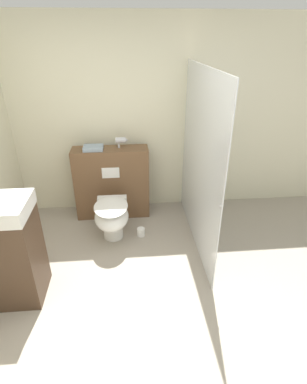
{
  "coord_description": "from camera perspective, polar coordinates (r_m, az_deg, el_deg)",
  "views": [
    {
      "loc": [
        -0.05,
        -1.82,
        2.24
      ],
      "look_at": [
        0.23,
        1.23,
        0.62
      ],
      "focal_mm": 28.0,
      "sensor_mm": 36.0,
      "label": 1
    }
  ],
  "objects": [
    {
      "name": "ground_plane",
      "position": [
        2.89,
        -2.46,
        -23.15
      ],
      "size": [
        12.0,
        12.0,
        0.0
      ],
      "primitive_type": "plane",
      "color": "#9E9384"
    },
    {
      "name": "sink_vanity",
      "position": [
        3.04,
        -26.41,
        -10.1
      ],
      "size": [
        0.58,
        0.46,
        1.17
      ],
      "color": "#473323",
      "rests_on": "ground_plane"
    },
    {
      "name": "wall_back",
      "position": [
        4.03,
        -4.43,
        13.49
      ],
      "size": [
        8.0,
        0.06,
        2.5
      ],
      "color": "beige",
      "rests_on": "ground_plane"
    },
    {
      "name": "hair_drier",
      "position": [
        3.85,
        -6.15,
        9.73
      ],
      "size": [
        0.16,
        0.07,
        0.14
      ],
      "color": "#B7B7BC",
      "rests_on": "partition_panel"
    },
    {
      "name": "spare_toilet_roll",
      "position": [
        3.78,
        -2.4,
        -7.62
      ],
      "size": [
        0.1,
        0.1,
        0.1
      ],
      "color": "white",
      "rests_on": "ground_plane"
    },
    {
      "name": "partition_panel",
      "position": [
        4.05,
        -7.89,
        1.77
      ],
      "size": [
        0.98,
        0.3,
        0.96
      ],
      "color": "brown",
      "rests_on": "ground_plane"
    },
    {
      "name": "toilet",
      "position": [
        3.6,
        -7.92,
        -4.75
      ],
      "size": [
        0.4,
        0.6,
        0.5
      ],
      "color": "white",
      "rests_on": "ground_plane"
    },
    {
      "name": "folded_towel",
      "position": [
        3.85,
        -11.41,
        8.23
      ],
      "size": [
        0.24,
        0.18,
        0.05
      ],
      "color": "#8C9EAD",
      "rests_on": "partition_panel"
    },
    {
      "name": "shower_glass",
      "position": [
        3.33,
        8.7,
        5.43
      ],
      "size": [
        0.04,
        1.77,
        1.98
      ],
      "color": "silver",
      "rests_on": "ground_plane"
    }
  ]
}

